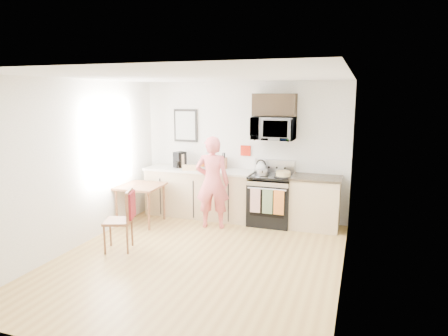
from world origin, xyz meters
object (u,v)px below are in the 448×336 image
(cake, at_px, (283,174))
(range, at_px, (271,201))
(dining_table, at_px, (140,190))
(person, at_px, (212,182))
(microwave, at_px, (274,128))
(chair, at_px, (126,212))

(cake, bearing_deg, range, 153.85)
(range, xyz_separation_m, dining_table, (-2.28, -0.76, 0.21))
(person, height_order, cake, person)
(microwave, xyz_separation_m, person, (-0.95, -0.63, -0.93))
(cake, bearing_deg, dining_table, -165.75)
(microwave, bearing_deg, range, -89.94)
(person, bearing_deg, microwave, -159.53)
(range, distance_m, person, 1.15)
(range, xyz_separation_m, microwave, (-0.00, 0.10, 1.32))
(range, height_order, chair, range)
(chair, bearing_deg, range, 27.29)
(person, height_order, dining_table, person)
(person, relative_size, dining_table, 2.14)
(range, height_order, cake, range)
(range, bearing_deg, microwave, 90.06)
(range, bearing_deg, chair, -132.40)
(microwave, bearing_deg, person, -146.38)
(microwave, relative_size, cake, 2.42)
(chair, bearing_deg, cake, 21.93)
(microwave, distance_m, person, 1.47)
(microwave, distance_m, dining_table, 2.68)
(chair, xyz_separation_m, cake, (2.04, 1.85, 0.36))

